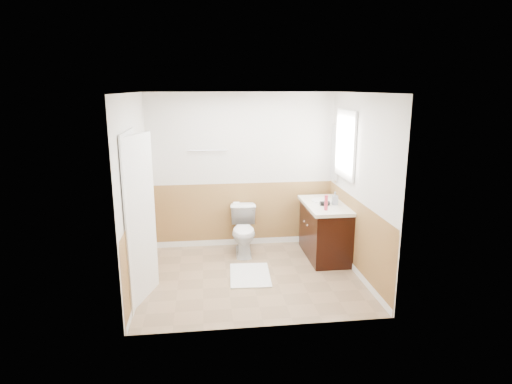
{
  "coord_description": "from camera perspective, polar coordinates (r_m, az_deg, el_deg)",
  "views": [
    {
      "loc": [
        -0.62,
        -5.5,
        2.56
      ],
      "look_at": [
        0.1,
        0.25,
        1.15
      ],
      "focal_mm": 30.13,
      "sensor_mm": 36.0,
      "label": 1
    }
  ],
  "objects": [
    {
      "name": "vanity_knob_left",
      "position": [
        6.51,
        6.86,
        -4.4
      ],
      "size": [
        0.03,
        0.03,
        0.03
      ],
      "primitive_type": "sphere",
      "color": "silver",
      "rests_on": "vanity_cabinet"
    },
    {
      "name": "window_glass",
      "position": [
        6.49,
        11.93,
        6.22
      ],
      "size": [
        0.01,
        0.7,
        0.9
      ],
      "primitive_type": "cube",
      "color": "white",
      "rests_on": "wall_right"
    },
    {
      "name": "sink_basin",
      "position": [
        6.73,
        8.91,
        -1.12
      ],
      "size": [
        0.36,
        0.36,
        0.02
      ],
      "primitive_type": "cylinder",
      "color": "white",
      "rests_on": "countertop"
    },
    {
      "name": "tp_holder_bar",
      "position": [
        7.0,
        -2.62,
        -1.75
      ],
      "size": [
        0.14,
        0.02,
        0.02
      ],
      "primitive_type": "cylinder",
      "rotation": [
        0.0,
        1.57,
        0.0
      ],
      "color": "silver",
      "rests_on": "wall_back"
    },
    {
      "name": "wainscot_right",
      "position": [
        6.24,
        13.12,
        -5.98
      ],
      "size": [
        0.0,
        2.6,
        2.6
      ],
      "primitive_type": "plane",
      "rotation": [
        1.57,
        0.0,
        -1.57
      ],
      "color": "#9F773F",
      "rests_on": "floor"
    },
    {
      "name": "wainscot_back",
      "position": [
        7.12,
        -1.83,
        -3.15
      ],
      "size": [
        3.0,
        0.0,
        3.0
      ],
      "primitive_type": "plane",
      "rotation": [
        1.57,
        0.0,
        0.0
      ],
      "color": "#9F773F",
      "rests_on": "floor"
    },
    {
      "name": "ceiling",
      "position": [
        5.53,
        -0.73,
        13.05
      ],
      "size": [
        3.0,
        3.0,
        0.0
      ],
      "primitive_type": "plane",
      "rotation": [
        3.14,
        0.0,
        0.0
      ],
      "color": "white",
      "rests_on": "floor"
    },
    {
      "name": "tp_sheet",
      "position": [
        7.03,
        -2.61,
        -2.61
      ],
      "size": [
        0.1,
        0.01,
        0.16
      ],
      "primitive_type": "cube",
      "color": "white",
      "rests_on": "tp_roll"
    },
    {
      "name": "lotion_bottle",
      "position": [
        6.22,
        9.29,
        -1.41
      ],
      "size": [
        0.05,
        0.05,
        0.22
      ],
      "primitive_type": "cylinder",
      "color": "#C73348",
      "rests_on": "countertop"
    },
    {
      "name": "mirror_panel",
      "position": [
        7.0,
        10.42,
        5.15
      ],
      "size": [
        0.02,
        0.35,
        0.9
      ],
      "primitive_type": "cube",
      "color": "silver",
      "rests_on": "wall_right"
    },
    {
      "name": "wall_back",
      "position": [
        6.95,
        -1.89,
        2.81
      ],
      "size": [
        3.0,
        0.0,
        3.0
      ],
      "primitive_type": "plane",
      "rotation": [
        1.57,
        0.0,
        0.0
      ],
      "color": "silver",
      "rests_on": "floor"
    },
    {
      "name": "window_frame",
      "position": [
        6.49,
        11.79,
        6.22
      ],
      "size": [
        0.04,
        0.8,
        1.0
      ],
      "primitive_type": "cube",
      "color": "white",
      "rests_on": "wall_right"
    },
    {
      "name": "vanity_cabinet",
      "position": [
        6.73,
        9.11,
        -5.23
      ],
      "size": [
        0.55,
        1.1,
        0.8
      ],
      "primitive_type": "cube",
      "color": "black",
      "rests_on": "floor"
    },
    {
      "name": "wall_left",
      "position": [
        5.72,
        -15.79,
        -0.08
      ],
      "size": [
        0.0,
        3.0,
        3.0
      ],
      "primitive_type": "plane",
      "rotation": [
        1.57,
        0.0,
        1.57
      ],
      "color": "silver",
      "rests_on": "floor"
    },
    {
      "name": "door_frame",
      "position": [
        5.35,
        -16.07,
        -3.51
      ],
      "size": [
        0.02,
        0.92,
        2.1
      ],
      "primitive_type": "cube",
      "color": "white",
      "rests_on": "wall_left"
    },
    {
      "name": "door",
      "position": [
        5.34,
        -15.26,
        -3.59
      ],
      "size": [
        0.29,
        0.78,
        2.04
      ],
      "primitive_type": "cube",
      "rotation": [
        0.0,
        0.0,
        -0.31
      ],
      "color": "white",
      "rests_on": "wall_left"
    },
    {
      "name": "tp_roll",
      "position": [
        7.0,
        -2.62,
        -1.75
      ],
      "size": [
        0.1,
        0.11,
        0.11
      ],
      "primitive_type": "cylinder",
      "rotation": [
        0.0,
        1.57,
        0.0
      ],
      "color": "white",
      "rests_on": "tp_holder_bar"
    },
    {
      "name": "wainscot_front",
      "position": [
        4.73,
        1.13,
        -12.15
      ],
      "size": [
        3.0,
        0.0,
        3.0
      ],
      "primitive_type": "plane",
      "rotation": [
        -1.57,
        0.0,
        0.0
      ],
      "color": "#9F773F",
      "rests_on": "floor"
    },
    {
      "name": "toilet",
      "position": [
        6.78,
        -1.62,
        -5.18
      ],
      "size": [
        0.45,
        0.74,
        0.74
      ],
      "primitive_type": "imported",
      "rotation": [
        0.0,
        0.0,
        -0.06
      ],
      "color": "white",
      "rests_on": "floor"
    },
    {
      "name": "soap_dispenser",
      "position": [
        6.55,
        10.46,
        -0.82
      ],
      "size": [
        0.11,
        0.11,
        0.19
      ],
      "primitive_type": "imported",
      "rotation": [
        0.0,
        0.0,
        -0.25
      ],
      "color": "gray",
      "rests_on": "countertop"
    },
    {
      "name": "countertop",
      "position": [
        6.6,
        9.17,
        -1.74
      ],
      "size": [
        0.6,
        1.15,
        0.05
      ],
      "primitive_type": "cube",
      "color": "white",
      "rests_on": "vanity_cabinet"
    },
    {
      "name": "wall_right",
      "position": [
        6.04,
        13.61,
        0.75
      ],
      "size": [
        0.0,
        3.0,
        3.0
      ],
      "primitive_type": "plane",
      "rotation": [
        1.57,
        0.0,
        -1.57
      ],
      "color": "silver",
      "rests_on": "floor"
    },
    {
      "name": "floor",
      "position": [
        6.1,
        -0.65,
        -11.15
      ],
      "size": [
        3.0,
        3.0,
        0.0
      ],
      "primitive_type": "plane",
      "color": "#8C7051",
      "rests_on": "ground"
    },
    {
      "name": "wainscot_left",
      "position": [
        5.94,
        -15.2,
        -7.13
      ],
      "size": [
        0.0,
        2.6,
        2.6
      ],
      "primitive_type": "plane",
      "rotation": [
        1.57,
        0.0,
        1.57
      ],
      "color": "#9F773F",
      "rests_on": "floor"
    },
    {
      "name": "faucet",
      "position": [
        6.77,
        10.39,
        -0.57
      ],
      "size": [
        0.02,
        0.02,
        0.14
      ],
      "primitive_type": "cylinder",
      "color": "silver",
      "rests_on": "countertop"
    },
    {
      "name": "door_knob",
      "position": [
        5.66,
        -14.16,
        -3.27
      ],
      "size": [
        0.06,
        0.06,
        0.06
      ],
      "primitive_type": "sphere",
      "color": "silver",
      "rests_on": "door"
    },
    {
      "name": "wall_front",
      "position": [
        4.44,
        1.2,
        -3.48
      ],
      "size": [
        3.0,
        0.0,
        3.0
      ],
      "primitive_type": "plane",
      "rotation": [
        -1.57,
        0.0,
        0.0
      ],
      "color": "silver",
      "rests_on": "floor"
    },
    {
      "name": "bath_mat",
      "position": [
        6.11,
        -0.8,
        -10.98
      ],
      "size": [
        0.6,
        0.83,
        0.02
      ],
      "primitive_type": "cube",
      "rotation": [
        0.0,
        0.0,
        -0.06
      ],
      "color": "white",
      "rests_on": "floor"
    },
    {
      "name": "hair_dryer_handle",
      "position": [
        6.49,
        8.79,
        -1.71
      ],
      "size": [
        0.03,
        0.03,
        0.07
      ],
      "primitive_type": "cylinder",
      "color": "black",
      "rests_on": "countertop"
    },
    {
      "name": "hair_dryer_body",
      "position": [
        6.47,
        9.12,
        -1.5
      ],
      "size": [
        0.14,
        0.07,
        0.07
      ],
      "primitive_type": "cylinder",
      "rotation": [
        0.0,
        1.57,
        0.0
      ],
      "color": "black",
      "rests_on": "countertop"
    },
    {
      "name": "towel_bar",
      "position": [
        6.82,
        -6.5,
        5.49
      ],
      "size": [
        0.62,
        0.02,
        0.02
      ],
      "primitive_type": "cylinder",
      "rotation": [
        0.0,
        1.57,
        0.0
      ],
      "color": "silver",
      "rests_on": "wall_back"
    },
    {
      "name": "vanity_knob_right",
      "position": [
        6.7,
        6.45,
        -3.88
      ],
      "size": [
        0.03,
        0.03,
        0.03
      ],
      "primitive_type": "sphere",
      "color": "silver",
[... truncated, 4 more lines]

